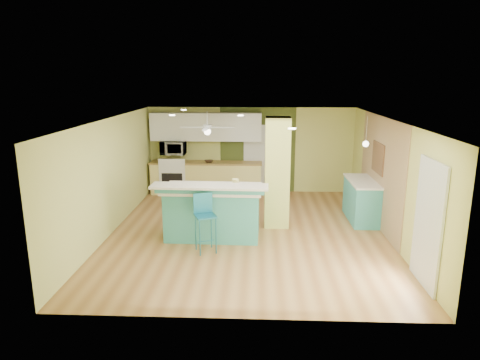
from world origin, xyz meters
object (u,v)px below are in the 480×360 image
(peninsula, at_px, (213,211))
(side_counter, at_px, (362,200))
(fruit_bowl, at_px, (209,161))
(bar_stool, at_px, (204,213))
(canister, at_px, (235,184))

(peninsula, bearing_deg, side_counter, 21.41)
(fruit_bowl, bearing_deg, peninsula, -82.20)
(side_counter, bearing_deg, bar_stool, -150.27)
(fruit_bowl, xyz_separation_m, canister, (0.96, -3.44, 0.22))
(bar_stool, xyz_separation_m, canister, (0.57, 0.74, 0.41))
(peninsula, xyz_separation_m, bar_stool, (-0.08, -0.75, 0.19))
(peninsula, relative_size, fruit_bowl, 9.06)
(fruit_bowl, distance_m, canister, 3.58)
(side_counter, relative_size, fruit_bowl, 5.82)
(peninsula, relative_size, bar_stool, 2.04)
(peninsula, height_order, side_counter, peninsula)
(bar_stool, distance_m, fruit_bowl, 4.21)
(peninsula, distance_m, canister, 0.78)
(fruit_bowl, relative_size, canister, 1.34)
(bar_stool, xyz_separation_m, fruit_bowl, (-0.39, 4.18, 0.20))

